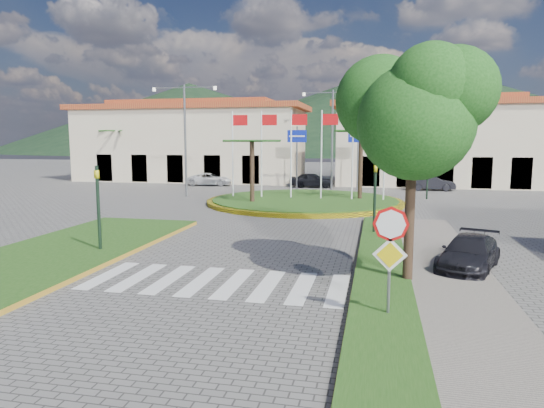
% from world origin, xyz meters
% --- Properties ---
extents(ground, '(160.00, 160.00, 0.00)m').
position_xyz_m(ground, '(0.00, 0.00, 0.00)').
color(ground, '#63615E').
rests_on(ground, ground).
extents(sidewalk_right, '(4.00, 28.00, 0.15)m').
position_xyz_m(sidewalk_right, '(6.00, 2.00, 0.07)').
color(sidewalk_right, gray).
rests_on(sidewalk_right, ground).
extents(verge_right, '(1.60, 28.00, 0.18)m').
position_xyz_m(verge_right, '(4.80, 2.00, 0.09)').
color(verge_right, '#214D16').
rests_on(verge_right, ground).
extents(median_left, '(5.00, 14.00, 0.18)m').
position_xyz_m(median_left, '(-6.50, 6.00, 0.09)').
color(median_left, '#214D16').
rests_on(median_left, ground).
extents(crosswalk, '(8.00, 3.00, 0.01)m').
position_xyz_m(crosswalk, '(0.00, 4.00, 0.01)').
color(crosswalk, silver).
rests_on(crosswalk, ground).
extents(roundabout_island, '(12.70, 12.70, 6.00)m').
position_xyz_m(roundabout_island, '(0.00, 22.00, 0.17)').
color(roundabout_island, yellow).
rests_on(roundabout_island, ground).
extents(stop_sign, '(0.80, 0.11, 2.65)m').
position_xyz_m(stop_sign, '(4.90, 1.96, 1.79)').
color(stop_sign, slate).
rests_on(stop_sign, ground).
extents(deciduous_tree, '(3.60, 3.60, 6.80)m').
position_xyz_m(deciduous_tree, '(5.50, 5.00, 5.18)').
color(deciduous_tree, black).
rests_on(deciduous_tree, ground).
extents(traffic_light_left, '(0.15, 0.18, 3.20)m').
position_xyz_m(traffic_light_left, '(-5.20, 6.50, 1.94)').
color(traffic_light_left, black).
rests_on(traffic_light_left, ground).
extents(traffic_light_right, '(0.15, 0.18, 3.20)m').
position_xyz_m(traffic_light_right, '(4.50, 12.00, 1.94)').
color(traffic_light_right, black).
rests_on(traffic_light_right, ground).
extents(traffic_light_far, '(0.18, 0.15, 3.20)m').
position_xyz_m(traffic_light_far, '(8.00, 26.00, 1.94)').
color(traffic_light_far, black).
rests_on(traffic_light_far, ground).
extents(direction_sign_west, '(1.60, 0.14, 5.20)m').
position_xyz_m(direction_sign_west, '(-2.00, 30.97, 3.53)').
color(direction_sign_west, slate).
rests_on(direction_sign_west, ground).
extents(direction_sign_east, '(1.60, 0.14, 5.20)m').
position_xyz_m(direction_sign_east, '(3.00, 30.97, 3.53)').
color(direction_sign_east, slate).
rests_on(direction_sign_east, ground).
extents(street_lamp_centre, '(4.80, 0.16, 8.00)m').
position_xyz_m(street_lamp_centre, '(1.00, 30.00, 4.50)').
color(street_lamp_centre, slate).
rests_on(street_lamp_centre, ground).
extents(street_lamp_west, '(4.80, 0.16, 8.00)m').
position_xyz_m(street_lamp_west, '(-9.00, 24.00, 4.50)').
color(street_lamp_west, slate).
rests_on(street_lamp_west, ground).
extents(building_left, '(23.32, 9.54, 8.05)m').
position_xyz_m(building_left, '(-14.00, 38.00, 3.90)').
color(building_left, beige).
rests_on(building_left, ground).
extents(building_right, '(19.08, 9.54, 8.05)m').
position_xyz_m(building_right, '(10.00, 38.00, 3.90)').
color(building_right, beige).
rests_on(building_right, ground).
extents(hill_far_west, '(140.00, 140.00, 22.00)m').
position_xyz_m(hill_far_west, '(-55.00, 140.00, 11.00)').
color(hill_far_west, black).
rests_on(hill_far_west, ground).
extents(hill_far_mid, '(180.00, 180.00, 30.00)m').
position_xyz_m(hill_far_mid, '(15.00, 160.00, 15.00)').
color(hill_far_mid, black).
rests_on(hill_far_mid, ground).
extents(hill_near_back, '(110.00, 110.00, 16.00)m').
position_xyz_m(hill_near_back, '(-10.00, 130.00, 8.00)').
color(hill_near_back, black).
rests_on(hill_near_back, ground).
extents(white_van, '(4.25, 2.45, 1.11)m').
position_xyz_m(white_van, '(-10.22, 32.47, 0.56)').
color(white_van, silver).
rests_on(white_van, ground).
extents(car_dark_a, '(3.77, 1.57, 1.27)m').
position_xyz_m(car_dark_a, '(-0.90, 32.70, 0.64)').
color(car_dark_a, black).
rests_on(car_dark_a, ground).
extents(car_dark_b, '(3.72, 1.46, 1.21)m').
position_xyz_m(car_dark_b, '(8.94, 32.19, 0.60)').
color(car_dark_b, black).
rests_on(car_dark_b, ground).
extents(car_side_right, '(2.70, 4.01, 1.08)m').
position_xyz_m(car_side_right, '(7.50, 7.00, 0.54)').
color(car_side_right, black).
rests_on(car_side_right, ground).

